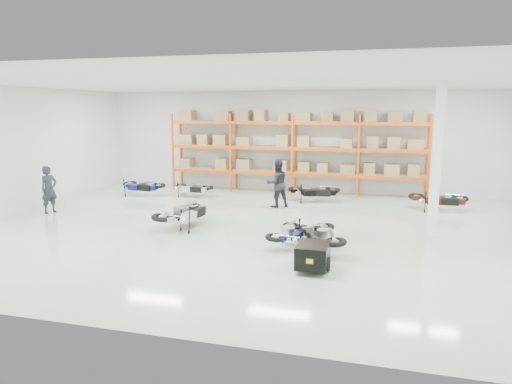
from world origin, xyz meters
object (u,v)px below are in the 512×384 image
(moto_silver_left, at_px, (184,209))
(person_back, at_px, (277,183))
(person_left, at_px, (49,190))
(trailer, at_px, (313,255))
(moto_back_c, at_px, (314,188))
(moto_back_d, at_px, (439,196))
(moto_touring_right, at_px, (321,231))
(moto_back_b, at_px, (192,186))
(moto_blue_centre, at_px, (290,229))
(moto_black_far_left, at_px, (182,211))
(moto_back_a, at_px, (141,183))

(moto_silver_left, xyz_separation_m, person_back, (2.17, 3.80, 0.31))
(person_left, bearing_deg, trailer, -92.61)
(moto_back_c, xyz_separation_m, person_back, (-1.24, -1.35, 0.36))
(moto_silver_left, height_order, moto_back_d, moto_silver_left)
(moto_touring_right, bearing_deg, moto_silver_left, 147.25)
(person_left, bearing_deg, moto_touring_right, -84.10)
(moto_silver_left, height_order, moto_back_b, moto_silver_left)
(moto_blue_centre, height_order, moto_black_far_left, moto_black_far_left)
(moto_blue_centre, height_order, moto_back_a, moto_back_a)
(moto_blue_centre, distance_m, moto_touring_right, 0.87)
(moto_blue_centre, xyz_separation_m, moto_touring_right, (0.86, -0.16, 0.06))
(moto_back_b, distance_m, person_back, 4.13)
(moto_back_a, xyz_separation_m, moto_back_d, (12.07, 0.16, 0.01))
(moto_back_b, relative_size, person_left, 0.91)
(trailer, bearing_deg, moto_back_b, 129.87)
(person_left, bearing_deg, moto_back_c, -46.81)
(moto_touring_right, height_order, moto_back_a, moto_back_a)
(moto_touring_right, xyz_separation_m, moto_back_b, (-6.25, 6.11, -0.06))
(moto_back_b, xyz_separation_m, moto_back_c, (5.20, 0.26, 0.08))
(moto_silver_left, height_order, moto_touring_right, moto_silver_left)
(person_left, bearing_deg, person_back, -51.36)
(moto_blue_centre, height_order, person_left, person_left)
(moto_silver_left, xyz_separation_m, moto_black_far_left, (-0.15, 0.18, -0.12))
(moto_blue_centre, relative_size, moto_back_a, 0.88)
(moto_back_c, bearing_deg, person_left, 108.53)
(moto_back_d, relative_size, person_back, 0.99)
(moto_blue_centre, bearing_deg, moto_touring_right, 178.88)
(moto_blue_centre, height_order, moto_back_b, moto_blue_centre)
(moto_back_a, relative_size, person_left, 1.04)
(moto_back_b, bearing_deg, person_left, 142.74)
(moto_silver_left, relative_size, trailer, 1.29)
(moto_back_d, bearing_deg, moto_back_c, 84.64)
(moto_black_far_left, height_order, moto_back_c, moto_back_c)
(moto_blue_centre, distance_m, moto_silver_left, 3.76)
(moto_touring_right, bearing_deg, person_left, 151.68)
(trailer, distance_m, moto_back_b, 9.92)
(moto_blue_centre, distance_m, moto_back_c, 6.22)
(trailer, distance_m, moto_back_a, 11.19)
(moto_touring_right, bearing_deg, moto_black_far_left, 145.62)
(moto_silver_left, height_order, person_back, person_back)
(moto_back_a, xyz_separation_m, person_left, (-1.56, -3.81, 0.31))
(moto_blue_centre, relative_size, moto_back_c, 0.87)
(trailer, height_order, moto_back_d, moto_back_d)
(moto_touring_right, height_order, person_left, person_left)
(moto_back_b, xyz_separation_m, person_back, (3.96, -1.09, 0.44))
(moto_touring_right, bearing_deg, moto_back_a, 128.42)
(person_left, xyz_separation_m, person_back, (7.72, 3.09, 0.06))
(moto_silver_left, xyz_separation_m, person_left, (-5.55, 0.71, 0.25))
(moto_black_far_left, distance_m, moto_back_d, 9.38)
(person_left, bearing_deg, moto_back_b, -25.14)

